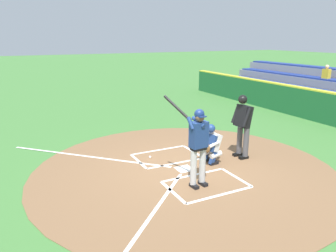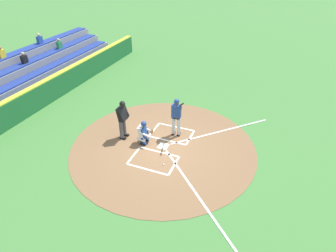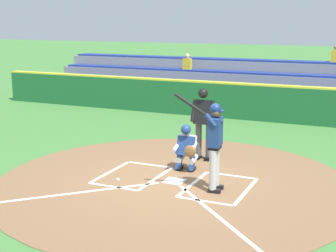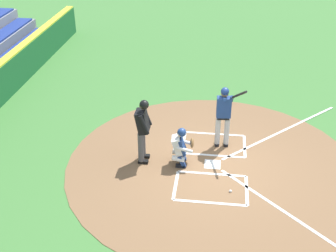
{
  "view_description": "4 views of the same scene",
  "coord_description": "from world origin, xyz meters",
  "px_view_note": "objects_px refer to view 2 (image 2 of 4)",
  "views": [
    {
      "loc": [
        -6.94,
        3.99,
        3.43
      ],
      "look_at": [
        0.58,
        0.2,
        1.09
      ],
      "focal_mm": 34.47,
      "sensor_mm": 36.0,
      "label": 1
    },
    {
      "loc": [
        9.16,
        3.89,
        7.42
      ],
      "look_at": [
        0.0,
        0.23,
        1.11
      ],
      "focal_mm": 30.32,
      "sensor_mm": 36.0,
      "label": 2
    },
    {
      "loc": [
        -4.18,
        9.64,
        3.55
      ],
      "look_at": [
        0.29,
        -0.32,
        1.18
      ],
      "focal_mm": 52.82,
      "sensor_mm": 36.0,
      "label": 3
    },
    {
      "loc": [
        10.07,
        0.04,
        6.91
      ],
      "look_at": [
        -0.09,
        -1.24,
        1.08
      ],
      "focal_mm": 47.15,
      "sensor_mm": 36.0,
      "label": 4
    }
  ],
  "objects_px": {
    "batter": "(176,115)",
    "plate_umpire": "(122,117)",
    "baseball": "(163,164)",
    "catcher": "(144,132)"
  },
  "relations": [
    {
      "from": "batter",
      "to": "plate_umpire",
      "type": "height_order",
      "value": "batter"
    },
    {
      "from": "baseball",
      "to": "batter",
      "type": "bearing_deg",
      "value": -173.04
    },
    {
      "from": "baseball",
      "to": "plate_umpire",
      "type": "bearing_deg",
      "value": -115.33
    },
    {
      "from": "batter",
      "to": "catcher",
      "type": "bearing_deg",
      "value": -46.02
    },
    {
      "from": "batter",
      "to": "plate_umpire",
      "type": "xyz_separation_m",
      "value": [
        1.03,
        -2.14,
        -0.02
      ]
    },
    {
      "from": "catcher",
      "to": "batter",
      "type": "bearing_deg",
      "value": 133.98
    },
    {
      "from": "batter",
      "to": "catcher",
      "type": "xyz_separation_m",
      "value": [
        1.06,
        -1.1,
        -0.51
      ]
    },
    {
      "from": "batter",
      "to": "baseball",
      "type": "xyz_separation_m",
      "value": [
        2.16,
        0.26,
        -1.06
      ]
    },
    {
      "from": "plate_umpire",
      "to": "catcher",
      "type": "bearing_deg",
      "value": 87.83
    },
    {
      "from": "plate_umpire",
      "to": "baseball",
      "type": "xyz_separation_m",
      "value": [
        1.14,
        2.4,
        -1.04
      ]
    }
  ]
}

